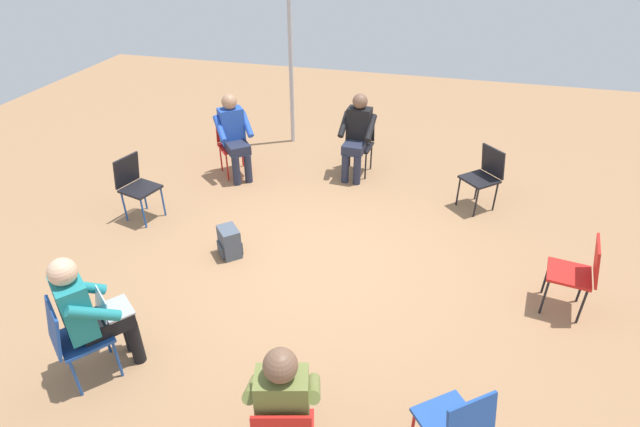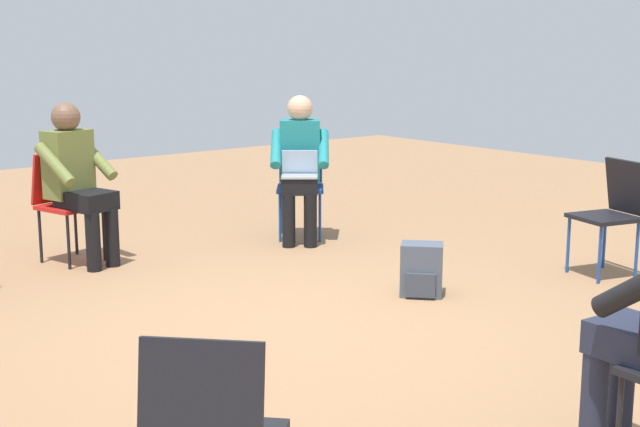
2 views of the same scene
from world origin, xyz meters
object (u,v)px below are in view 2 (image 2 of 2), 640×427
Objects in this scene: chair_west at (64,198)px; person_with_laptop at (300,161)px; person_in_olive at (77,175)px; backpack_near_laptop_user at (421,273)px; chair_northwest at (300,180)px; chair_north at (612,209)px.

chair_west is 1.96m from person_with_laptop.
person_with_laptop is (0.59, 1.86, 0.20)m from chair_west.
backpack_near_laptop_user is at bearing 107.43° from person_in_olive.
chair_north is (2.47, 0.97, 0.00)m from chair_northwest.
person_with_laptop is at bearing 151.97° from person_in_olive.
backpack_near_laptop_user is (1.98, -0.49, -0.34)m from chair_northwest.
chair_northwest is at bearing 36.52° from chair_north.
chair_north is at bearing 150.30° from chair_northwest.
person_in_olive is (-0.30, -1.92, 0.20)m from chair_northwest.
chair_west reaches higher than backpack_near_laptop_user.
person_with_laptop reaches higher than chair_north.
backpack_near_laptop_user is (-0.49, -1.46, -0.34)m from chair_north.
person_in_olive is at bearing 25.53° from person_with_laptop.
chair_northwest is 1.00× the size of chair_west.
chair_north is 0.69× the size of person_in_olive.
person_with_laptop is at bearing 39.81° from chair_north.
chair_west is (-0.46, -1.97, 0.00)m from chair_northwest.
chair_northwest is 0.26m from person_with_laptop.
person_in_olive is at bearing 61.36° from chair_north.
chair_northwest is 2.65m from chair_north.
chair_north is at bearing 121.59° from person_in_olive.
chair_northwest and chair_west have the same top height.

